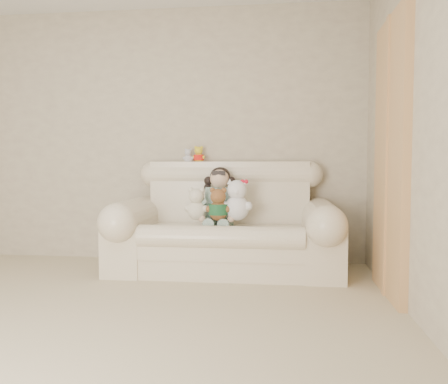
# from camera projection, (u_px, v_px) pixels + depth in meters

# --- Properties ---
(floor) EXTENTS (5.00, 5.00, 0.00)m
(floor) POSITION_uv_depth(u_px,v_px,m) (12.00, 354.00, 2.41)
(floor) COLOR tan
(floor) RESTS_ON ground
(wall_back) EXTENTS (4.50, 0.00, 4.50)m
(wall_back) POSITION_uv_depth(u_px,v_px,m) (147.00, 136.00, 4.81)
(wall_back) COLOR beige
(wall_back) RESTS_ON ground
(sofa) EXTENTS (2.10, 0.95, 1.03)m
(sofa) POSITION_uv_depth(u_px,v_px,m) (225.00, 217.00, 4.25)
(sofa) COLOR #FFEECD
(sofa) RESTS_ON floor
(door_panel) EXTENTS (0.06, 0.90, 2.10)m
(door_panel) POSITION_uv_depth(u_px,v_px,m) (391.00, 158.00, 3.46)
(door_panel) COLOR tan
(door_panel) RESTS_ON floor
(seated_child) EXTENTS (0.37, 0.44, 0.56)m
(seated_child) POSITION_uv_depth(u_px,v_px,m) (220.00, 196.00, 4.32)
(seated_child) COLOR #347663
(seated_child) RESTS_ON sofa
(brown_teddy) EXTENTS (0.25, 0.21, 0.35)m
(brown_teddy) POSITION_uv_depth(u_px,v_px,m) (218.00, 201.00, 4.08)
(brown_teddy) COLOR brown
(brown_teddy) RESTS_ON sofa
(white_cat) EXTENTS (0.31, 0.25, 0.44)m
(white_cat) POSITION_uv_depth(u_px,v_px,m) (237.00, 196.00, 4.11)
(white_cat) COLOR white
(white_cat) RESTS_ON sofa
(cream_teddy) EXTENTS (0.24, 0.20, 0.34)m
(cream_teddy) POSITION_uv_depth(u_px,v_px,m) (197.00, 201.00, 4.14)
(cream_teddy) COLOR beige
(cream_teddy) RESTS_ON sofa
(yellow_mini_bear) EXTENTS (0.16, 0.14, 0.21)m
(yellow_mini_bear) POSITION_uv_depth(u_px,v_px,m) (199.00, 153.00, 4.63)
(yellow_mini_bear) COLOR yellow
(yellow_mini_bear) RESTS_ON sofa
(grey_mini_plush) EXTENTS (0.12, 0.09, 0.18)m
(grey_mini_plush) POSITION_uv_depth(u_px,v_px,m) (188.00, 155.00, 4.63)
(grey_mini_plush) COLOR silver
(grey_mini_plush) RESTS_ON sofa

